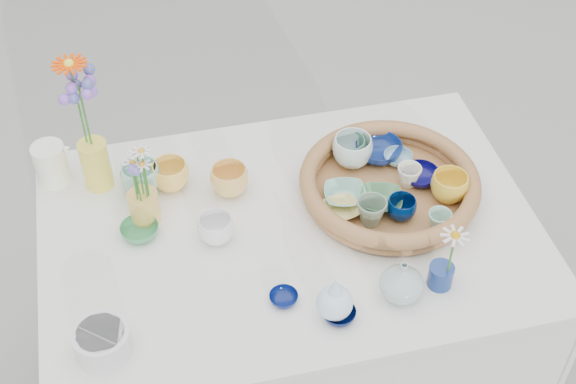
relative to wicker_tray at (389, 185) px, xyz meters
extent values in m
imported|color=navy|center=(0.02, 0.14, 0.00)|extent=(0.16, 0.16, 0.04)
imported|color=#080650|center=(0.09, 0.02, 0.00)|extent=(0.12, 0.12, 0.03)
imported|color=yellow|center=(0.14, -0.06, 0.02)|extent=(0.10, 0.10, 0.08)
imported|color=#478150|center=(-0.03, -0.04, -0.01)|extent=(0.14, 0.14, 0.03)
imported|color=slate|center=(-0.08, -0.10, 0.02)|extent=(0.10, 0.10, 0.07)
imported|color=#7AB8A4|center=(-0.12, 0.00, -0.01)|extent=(0.13, 0.13, 0.03)
imported|color=silver|center=(-0.06, 0.13, 0.02)|extent=(0.13, 0.13, 0.09)
imported|color=white|center=(0.06, 0.01, 0.01)|extent=(0.08, 0.08, 0.06)
imported|color=#AAE9F8|center=(0.06, 0.10, -0.01)|extent=(0.10, 0.10, 0.02)
imported|color=#001546|center=(0.00, -0.10, 0.01)|extent=(0.09, 0.09, 0.06)
imported|color=#DCC372|center=(-0.14, -0.05, -0.01)|extent=(0.11, 0.11, 0.02)
imported|color=#97C5B0|center=(0.08, -0.16, 0.01)|extent=(0.07, 0.07, 0.06)
imported|color=#4B886B|center=(-0.07, 0.14, 0.01)|extent=(0.10, 0.10, 0.07)
imported|color=#FFC955|center=(-0.55, 0.17, 0.00)|extent=(0.11, 0.11, 0.08)
imported|color=#F0B859|center=(-0.40, 0.11, 0.00)|extent=(0.13, 0.13, 0.08)
imported|color=#388E56|center=(-0.65, 0.01, -0.02)|extent=(0.12, 0.12, 0.03)
imported|color=white|center=(-0.47, -0.05, 0.00)|extent=(0.10, 0.10, 0.07)
imported|color=#061452|center=(-0.35, -0.28, -0.03)|extent=(0.08, 0.08, 0.02)
imported|color=#90CDBF|center=(-0.63, 0.17, 0.00)|extent=(0.14, 0.14, 0.08)
imported|color=#060F3D|center=(-0.24, -0.35, -0.03)|extent=(0.10, 0.10, 0.02)
imported|color=#9EBAB8|center=(-0.08, -0.32, 0.02)|extent=(0.13, 0.13, 0.11)
cylinder|color=navy|center=(0.02, -0.31, -0.01)|extent=(0.06, 0.06, 0.06)
cylinder|color=yellow|center=(-0.74, 0.22, 0.03)|extent=(0.09, 0.09, 0.14)
cylinder|color=#E3B550|center=(-0.63, 0.06, 0.00)|extent=(0.08, 0.08, 0.08)
camera|label=1|loc=(-0.61, -1.41, 1.45)|focal=50.00mm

